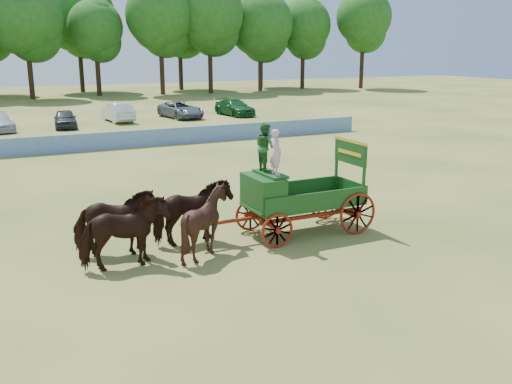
# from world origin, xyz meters

# --- Properties ---
(ground) EXTENTS (160.00, 160.00, 0.00)m
(ground) POSITION_xyz_m (0.00, 0.00, 0.00)
(ground) COLOR #A88F4C
(ground) RESTS_ON ground
(horse_lead_left) EXTENTS (2.42, 1.13, 2.03)m
(horse_lead_left) POSITION_xyz_m (-9.56, -1.43, 1.02)
(horse_lead_left) COLOR black
(horse_lead_left) RESTS_ON ground
(horse_lead_right) EXTENTS (2.60, 1.64, 2.03)m
(horse_lead_right) POSITION_xyz_m (-9.56, -0.33, 1.02)
(horse_lead_right) COLOR black
(horse_lead_right) RESTS_ON ground
(horse_wheel_left) EXTENTS (1.99, 1.81, 2.04)m
(horse_wheel_left) POSITION_xyz_m (-7.16, -1.43, 1.02)
(horse_wheel_left) COLOR black
(horse_wheel_left) RESTS_ON ground
(horse_wheel_right) EXTENTS (2.45, 1.19, 2.03)m
(horse_wheel_right) POSITION_xyz_m (-7.16, -0.33, 1.02)
(horse_wheel_right) COLOR black
(horse_wheel_right) RESTS_ON ground
(farm_dray) EXTENTS (6.00, 2.00, 3.69)m
(farm_dray) POSITION_xyz_m (-4.19, -0.85, 1.61)
(farm_dray) COLOR maroon
(farm_dray) RESTS_ON ground
(sponsor_banner) EXTENTS (26.00, 0.08, 1.05)m
(sponsor_banner) POSITION_xyz_m (-1.00, 18.00, 0.53)
(sponsor_banner) COLOR #1D4C9E
(sponsor_banner) RESTS_ON ground
(parked_cars) EXTENTS (36.73, 7.18, 1.55)m
(parked_cars) POSITION_xyz_m (-8.51, 30.22, 0.74)
(parked_cars) COLOR silver
(parked_cars) RESTS_ON ground
(treeline) EXTENTS (91.62, 22.84, 15.20)m
(treeline) POSITION_xyz_m (-3.60, 59.93, 9.56)
(treeline) COLOR #382314
(treeline) RESTS_ON ground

